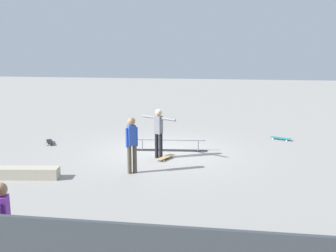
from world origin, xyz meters
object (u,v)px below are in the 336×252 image
Objects in this scene: skater_main at (159,130)px; skateboard_main at (166,157)px; bystander_purple_shirt at (3,225)px; loose_skateboard_teal at (281,138)px; skate_ledge at (26,173)px; bystander_blue_shirt at (132,142)px; grind_rail at (170,146)px; loose_skateboard_black at (50,142)px.

skateboard_main is at bearing 5.29° from skater_main.
bystander_purple_shirt is 11.87m from loose_skateboard_teal.
skate_ledge is at bearing 150.71° from skateboard_main.
bystander_blue_shirt is 1.03× the size of bystander_purple_shirt.
grind_rail is 4.70m from loose_skateboard_black.
bystander_blue_shirt is (0.76, 1.55, 0.87)m from skateboard_main.
bystander_blue_shirt is at bearing 70.43° from loose_skateboard_teal.
skate_ledge is 2.29× the size of loose_skateboard_teal.
bystander_blue_shirt is 5.01m from loose_skateboard_black.
grind_rail is at bearing -124.16° from loose_skateboard_black.
skateboard_main is 1.00× the size of loose_skateboard_teal.
skate_ledge is at bearing 62.16° from loose_skateboard_teal.
loose_skateboard_teal is (-7.76, -5.79, -0.08)m from skate_ledge.
loose_skateboard_teal is (-5.68, -10.39, -0.84)m from bystander_purple_shirt.
skate_ledge is at bearing 165.08° from loose_skateboard_black.
skater_main is at bearing 94.53° from skateboard_main.
bystander_purple_shirt is 9.09m from loose_skateboard_black.
bystander_purple_shirt is at bearing 114.31° from skate_ledge.
bystander_purple_shirt is at bearing 74.65° from grind_rail.
grind_rail is 1.61× the size of skater_main.
grind_rail reaches higher than loose_skateboard_teal.
skater_main is at bearing -140.32° from bystander_blue_shirt.
bystander_purple_shirt is (1.56, 7.06, 0.84)m from skateboard_main.
skate_ledge is at bearing -115.52° from skater_main.
bystander_blue_shirt is at bearing -162.56° from skate_ledge.
loose_skateboard_teal is at bearing -167.99° from bystander_blue_shirt.
skater_main is 5.51m from loose_skateboard_teal.
skate_ledge is 5.11m from bystander_purple_shirt.
skateboard_main is 0.48× the size of bystander_blue_shirt.
bystander_purple_shirt is 2.00× the size of loose_skateboard_teal.
loose_skateboard_black is 0.98× the size of loose_skateboard_teal.
bystander_purple_shirt is (0.79, 5.51, -0.03)m from bystander_blue_shirt.
bystander_blue_shirt is at bearing -179.54° from skateboard_main.
grind_rail is 1.44× the size of skate_ledge.
skateboard_main is at bearing 64.42° from loose_skateboard_teal.
skater_main is at bearing 61.95° from loose_skateboard_teal.
loose_skateboard_teal is at bearing -24.30° from skateboard_main.
loose_skateboard_teal is at bearing 63.99° from skater_main.
grind_rail is at bearing -138.80° from bystander_blue_shirt.
grind_rail is at bearing -22.13° from bystander_purple_shirt.
loose_skateboard_black is (4.45, -1.33, -0.89)m from skater_main.
loose_skateboard_black is at bearing -74.65° from skate_ledge.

